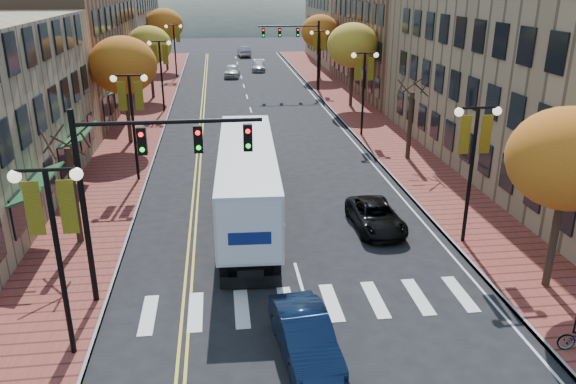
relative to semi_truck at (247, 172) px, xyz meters
name	(u,v)px	position (x,y,z in m)	size (l,w,h in m)	color
ground	(316,338)	(1.59, -10.33, -2.22)	(200.00, 200.00, 0.00)	black
sidewalk_left	(145,116)	(-7.41, 22.17, -2.15)	(4.00, 85.00, 0.15)	brown
sidewalk_right	(354,110)	(10.59, 22.17, -2.15)	(4.00, 85.00, 0.15)	brown
building_left_mid	(47,46)	(-15.41, 25.67, 3.28)	(12.00, 24.00, 11.00)	brown
building_left_far	(102,31)	(-15.41, 50.67, 2.53)	(12.00, 26.00, 9.50)	#9E8966
building_right_mid	(425,40)	(20.09, 31.67, 2.78)	(15.00, 24.00, 10.00)	brown
building_right_far	(370,20)	(20.09, 53.67, 3.28)	(15.00, 20.00, 11.00)	#9E8966
tree_left_a	(74,196)	(-7.41, -2.33, 0.03)	(0.28, 0.28, 4.20)	#382619
tree_left_b	(123,65)	(-7.41, 13.67, 3.22)	(4.48, 4.48, 7.21)	#382619
tree_left_c	(149,45)	(-7.41, 29.67, 2.83)	(4.16, 4.16, 6.69)	#382619
tree_left_d	(164,25)	(-7.41, 47.67, 3.38)	(4.61, 4.61, 7.42)	#382619
tree_right_a	(569,159)	(10.59, -8.33, 2.83)	(4.16, 4.16, 6.69)	#382619
tree_right_b	(410,126)	(10.59, 7.67, 0.03)	(0.28, 0.28, 4.20)	#382619
tree_right_c	(353,45)	(10.59, 23.67, 3.22)	(4.48, 4.48, 7.21)	#382619
tree_right_d	(320,31)	(10.59, 39.67, 3.07)	(4.35, 4.35, 7.00)	#382619
lamp_left_a	(54,228)	(-5.91, -10.33, 2.07)	(1.96, 0.36, 6.05)	black
lamp_left_b	(132,107)	(-5.91, 5.67, 2.07)	(1.96, 0.36, 6.05)	black
lamp_left_c	(161,62)	(-5.91, 23.67, 2.07)	(1.96, 0.36, 6.05)	black
lamp_left_d	(174,40)	(-5.91, 41.67, 2.07)	(1.96, 0.36, 6.05)	black
lamp_right_a	(474,149)	(9.09, -4.33, 2.07)	(1.96, 0.36, 6.05)	black
lamp_right_b	(364,78)	(9.09, 13.67, 2.07)	(1.96, 0.36, 6.05)	black
lamp_right_c	(319,49)	(9.09, 31.67, 2.07)	(1.96, 0.36, 6.05)	black
traffic_mast_near	(139,170)	(-3.89, -7.33, 2.70)	(6.10, 0.35, 7.00)	black
traffic_mast_far	(299,42)	(7.07, 31.67, 2.70)	(6.10, 0.34, 7.00)	black
semi_truck	(247,172)	(0.00, 0.00, 0.00)	(3.08, 15.31, 3.80)	black
navy_sedan	(305,336)	(1.09, -11.16, -1.53)	(1.48, 4.24, 1.40)	#0D1C37
black_suv	(376,216)	(5.74, -2.30, -1.61)	(2.02, 4.38, 1.22)	black
car_far_white	(232,71)	(0.53, 41.94, -1.49)	(1.73, 4.29, 1.46)	silver
car_far_silver	(259,66)	(4.00, 46.25, -1.62)	(1.69, 4.16, 1.21)	#9E9FA6
car_far_oncoming	(244,51)	(2.90, 60.70, -1.47)	(1.59, 4.56, 1.50)	#A1A0A8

